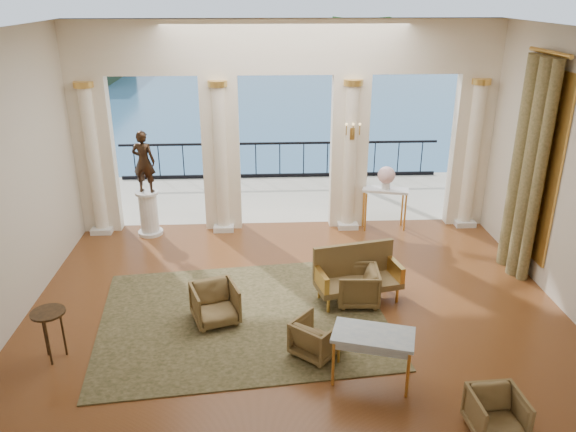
{
  "coord_description": "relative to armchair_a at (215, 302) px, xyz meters",
  "views": [
    {
      "loc": [
        -0.55,
        -8.03,
        5.04
      ],
      "look_at": [
        -0.11,
        0.6,
        1.54
      ],
      "focal_mm": 35.0,
      "sensor_mm": 36.0,
      "label": 1
    }
  ],
  "objects": [
    {
      "name": "floor",
      "position": [
        1.33,
        0.12,
        -0.36
      ],
      "size": [
        9.0,
        9.0,
        0.0
      ],
      "primitive_type": "plane",
      "color": "#4D270B",
      "rests_on": "ground"
    },
    {
      "name": "room_walls",
      "position": [
        1.33,
        -1.0,
        2.52
      ],
      "size": [
        9.0,
        9.0,
        9.0
      ],
      "color": "beige",
      "rests_on": "ground"
    },
    {
      "name": "arcade",
      "position": [
        1.33,
        3.94,
        2.23
      ],
      "size": [
        9.0,
        0.56,
        4.5
      ],
      "color": "#F5E6C5",
      "rests_on": "ground"
    },
    {
      "name": "terrace",
      "position": [
        1.33,
        5.92,
        -0.41
      ],
      "size": [
        10.0,
        3.6,
        0.1
      ],
      "primitive_type": "cube",
      "color": "#BCB59E",
      "rests_on": "ground"
    },
    {
      "name": "balustrade",
      "position": [
        1.33,
        7.52,
        0.05
      ],
      "size": [
        9.0,
        0.06,
        1.03
      ],
      "color": "black",
      "rests_on": "terrace"
    },
    {
      "name": "palm_tree",
      "position": [
        3.33,
        6.72,
        3.73
      ],
      "size": [
        2.0,
        2.0,
        4.5
      ],
      "color": "#4C3823",
      "rests_on": "terrace"
    },
    {
      "name": "headland",
      "position": [
        -28.67,
        70.12,
        -3.36
      ],
      "size": [
        22.0,
        18.0,
        6.0
      ],
      "primitive_type": "cube",
      "color": "black",
      "rests_on": "sea"
    },
    {
      "name": "sea",
      "position": [
        1.33,
        60.12,
        -6.36
      ],
      "size": [
        160.0,
        160.0,
        0.0
      ],
      "primitive_type": "plane",
      "color": "#215A88",
      "rests_on": "ground"
    },
    {
      "name": "curtain",
      "position": [
        5.61,
        1.62,
        1.66
      ],
      "size": [
        0.33,
        1.4,
        4.09
      ],
      "color": "brown",
      "rests_on": "ground"
    },
    {
      "name": "window_frame",
      "position": [
        5.8,
        1.62,
        1.74
      ],
      "size": [
        0.04,
        1.6,
        3.4
      ],
      "primitive_type": "cube",
      "color": "gold",
      "rests_on": "room_walls"
    },
    {
      "name": "wall_sconce",
      "position": [
        2.73,
        3.63,
        1.87
      ],
      "size": [
        0.3,
        0.11,
        0.33
      ],
      "color": "gold",
      "rests_on": "arcade"
    },
    {
      "name": "rug",
      "position": [
        0.44,
        0.07,
        -0.35
      ],
      "size": [
        4.97,
        4.05,
        0.02
      ],
      "primitive_type": "cube",
      "rotation": [
        0.0,
        0.0,
        0.1
      ],
      "color": "#2B2E15",
      "rests_on": "ground"
    },
    {
      "name": "armchair_a",
      "position": [
        0.0,
        0.0,
        0.0
      ],
      "size": [
        0.87,
        0.84,
        0.71
      ],
      "primitive_type": "imported",
      "rotation": [
        0.0,
        0.0,
        0.33
      ],
      "color": "#47311B",
      "rests_on": "ground"
    },
    {
      "name": "armchair_b",
      "position": [
        3.56,
        -2.68,
        -0.04
      ],
      "size": [
        0.64,
        0.61,
        0.63
      ],
      "primitive_type": "imported",
      "rotation": [
        0.0,
        0.0,
        0.06
      ],
      "color": "#47311B",
      "rests_on": "ground"
    },
    {
      "name": "armchair_c",
      "position": [
        2.39,
        0.46,
        0.0
      ],
      "size": [
        0.69,
        0.73,
        0.72
      ],
      "primitive_type": "imported",
      "rotation": [
        0.0,
        0.0,
        -1.63
      ],
      "color": "#47311B",
      "rests_on": "ground"
    },
    {
      "name": "armchair_d",
      "position": [
        1.55,
        -0.97,
        -0.04
      ],
      "size": [
        0.84,
        0.84,
        0.63
      ],
      "primitive_type": "imported",
      "rotation": [
        0.0,
        0.0,
        2.42
      ],
      "color": "#47311B",
      "rests_on": "ground"
    },
    {
      "name": "settee",
      "position": [
        2.4,
        0.63,
        0.12
      ],
      "size": [
        1.56,
        0.93,
        0.97
      ],
      "rotation": [
        0.0,
        0.0,
        0.22
      ],
      "color": "#47311B",
      "rests_on": "ground"
    },
    {
      "name": "game_table",
      "position": [
        2.25,
        -1.59,
        0.31
      ],
      "size": [
        1.22,
        0.89,
        0.75
      ],
      "rotation": [
        0.0,
        0.0,
        -0.29
      ],
      "color": "#8FA2B1",
      "rests_on": "ground"
    },
    {
      "name": "pedestal",
      "position": [
        -1.69,
        3.62,
        0.12
      ],
      "size": [
        0.54,
        0.54,
        0.99
      ],
      "color": "silver",
      "rests_on": "ground"
    },
    {
      "name": "statue",
      "position": [
        -1.69,
        3.62,
        1.31
      ],
      "size": [
        0.54,
        0.41,
        1.34
      ],
      "primitive_type": "imported",
      "rotation": [
        0.0,
        0.0,
        2.95
      ],
      "color": "black",
      "rests_on": "pedestal"
    },
    {
      "name": "console_table",
      "position": [
        3.53,
        3.67,
        0.43
      ],
      "size": [
        1.06,
        0.62,
        0.95
      ],
      "rotation": [
        0.0,
        0.0,
        -0.25
      ],
      "color": "silver",
      "rests_on": "ground"
    },
    {
      "name": "urn",
      "position": [
        3.53,
        3.67,
        0.88
      ],
      "size": [
        0.38,
        0.38,
        0.51
      ],
      "color": "silver",
      "rests_on": "console_table"
    },
    {
      "name": "side_table",
      "position": [
        -2.29,
        -0.87,
        0.32
      ],
      "size": [
        0.49,
        0.49,
        0.79
      ],
      "color": "black",
      "rests_on": "ground"
    }
  ]
}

